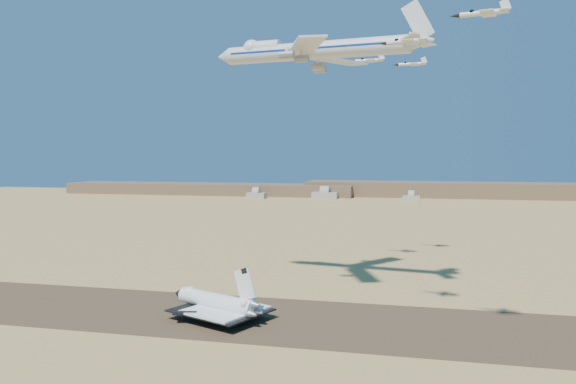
% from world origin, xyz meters
% --- Properties ---
extents(ground, '(1200.00, 1200.00, 0.00)m').
position_xyz_m(ground, '(0.00, 0.00, 0.00)').
color(ground, tan).
rests_on(ground, ground).
extents(runway, '(600.00, 50.00, 0.06)m').
position_xyz_m(runway, '(0.00, 0.00, 0.03)').
color(runway, '#4F3D27').
rests_on(runway, ground).
extents(ridgeline, '(960.00, 90.00, 18.00)m').
position_xyz_m(ridgeline, '(65.32, 527.31, 7.63)').
color(ridgeline, brown).
rests_on(ridgeline, ground).
extents(hangars, '(200.50, 29.50, 30.00)m').
position_xyz_m(hangars, '(-64.00, 478.43, 4.83)').
color(hangars, '#ABA697').
rests_on(hangars, ground).
extents(shuttle, '(37.15, 31.31, 18.08)m').
position_xyz_m(shuttle, '(-15.32, -3.44, 4.86)').
color(shuttle, white).
rests_on(shuttle, runway).
extents(carrier_747, '(81.03, 61.97, 20.11)m').
position_xyz_m(carrier_747, '(8.17, 30.53, 89.54)').
color(carrier_747, silver).
extents(crew_a, '(0.66, 0.78, 1.83)m').
position_xyz_m(crew_a, '(-9.91, -11.68, 0.97)').
color(crew_a, '#EF5B0E').
rests_on(crew_a, runway).
extents(crew_b, '(0.63, 0.90, 1.69)m').
position_xyz_m(crew_b, '(-8.49, -9.80, 0.90)').
color(crew_b, '#EF5B0E').
rests_on(crew_b, runway).
extents(crew_c, '(1.03, 0.81, 1.57)m').
position_xyz_m(crew_c, '(-8.45, -11.91, 0.84)').
color(crew_c, '#EF5B0E').
rests_on(crew_c, runway).
extents(chase_jet_a, '(13.97, 8.03, 3.54)m').
position_xyz_m(chase_jet_a, '(43.00, -8.78, 83.72)').
color(chase_jet_a, silver).
extents(chase_jet_b, '(13.49, 7.75, 3.42)m').
position_xyz_m(chase_jet_b, '(61.04, -29.87, 85.44)').
color(chase_jet_b, silver).
extents(chase_jet_c, '(15.42, 8.30, 3.84)m').
position_xyz_m(chase_jet_c, '(25.30, 77.33, 93.01)').
color(chase_jet_c, silver).
extents(chase_jet_d, '(15.60, 8.41, 3.88)m').
position_xyz_m(chase_jet_d, '(43.23, 99.18, 94.19)').
color(chase_jet_d, silver).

